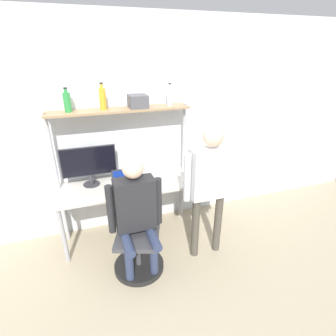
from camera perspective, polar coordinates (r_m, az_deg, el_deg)
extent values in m
plane|color=tan|center=(3.46, -6.87, -17.26)|extent=(12.00, 12.00, 0.00)
cube|color=silver|center=(3.40, -10.49, 7.95)|extent=(8.00, 0.06, 2.70)
cube|color=beige|center=(3.30, -8.76, -3.74)|extent=(1.73, 0.63, 0.03)
cylinder|color=#A5A5AA|center=(3.28, -21.81, -13.54)|extent=(0.05, 0.05, 0.73)
cylinder|color=#A5A5AA|center=(3.49, 5.72, -9.14)|extent=(0.05, 0.05, 0.73)
cylinder|color=#A5A5AA|center=(3.70, -21.62, -8.86)|extent=(0.05, 0.05, 0.73)
cylinder|color=#A5A5AA|center=(3.89, 2.67, -5.26)|extent=(0.05, 0.05, 0.73)
cube|color=#997A56|center=(3.15, -10.38, 12.34)|extent=(1.65, 0.28, 0.02)
cylinder|color=#B2B2B7|center=(3.40, -22.79, -3.03)|extent=(0.04, 0.04, 1.66)
cylinder|color=#B2B2B7|center=(3.60, 3.28, 0.52)|extent=(0.04, 0.04, 1.66)
cylinder|color=#333338|center=(3.38, -16.27, -3.38)|extent=(0.20, 0.20, 0.01)
cylinder|color=#333338|center=(3.35, -16.40, -2.32)|extent=(0.06, 0.06, 0.13)
cube|color=#333338|center=(3.26, -16.89, 1.42)|extent=(0.65, 0.01, 0.36)
cube|color=black|center=(3.26, -16.88, 1.37)|extent=(0.62, 0.02, 0.34)
cube|color=#333338|center=(3.21, -9.23, -4.27)|extent=(0.28, 0.20, 0.01)
cube|color=black|center=(3.19, -9.18, -4.30)|extent=(0.24, 0.11, 0.00)
cube|color=#333338|center=(3.24, -9.62, -1.93)|extent=(0.28, 0.04, 0.20)
cube|color=navy|center=(3.23, -9.60, -1.99)|extent=(0.25, 0.03, 0.18)
cube|color=black|center=(3.25, -5.42, -3.64)|extent=(0.07, 0.15, 0.01)
cube|color=black|center=(3.25, -5.42, -3.56)|extent=(0.06, 0.13, 0.00)
cylinder|color=black|center=(3.22, -6.29, -20.33)|extent=(0.56, 0.56, 0.06)
cylinder|color=#4C4C51|center=(3.08, -6.47, -17.58)|extent=(0.06, 0.06, 0.35)
cube|color=#3F3F44|center=(2.94, -6.66, -14.64)|extent=(0.59, 0.59, 0.05)
cube|color=#3F3F44|center=(2.97, -6.43, -8.33)|extent=(0.40, 0.17, 0.45)
cylinder|color=#2D3856|center=(2.94, -8.38, -20.24)|extent=(0.09, 0.09, 0.46)
cylinder|color=#2D3856|center=(2.98, -3.06, -19.25)|extent=(0.09, 0.09, 0.46)
cylinder|color=#2D3856|center=(2.78, -8.86, -15.72)|extent=(0.10, 0.38, 0.10)
cylinder|color=#2D3856|center=(2.82, -3.36, -14.76)|extent=(0.10, 0.38, 0.10)
cube|color=#262628|center=(2.74, -7.20, -7.78)|extent=(0.41, 0.20, 0.56)
cylinder|color=#262628|center=(2.72, -12.39, -8.84)|extent=(0.08, 0.08, 0.54)
cylinder|color=#262628|center=(2.80, -2.14, -7.23)|extent=(0.08, 0.08, 0.54)
sphere|color=beige|center=(2.55, -7.68, 0.07)|extent=(0.22, 0.22, 0.22)
cylinder|color=#4C473D|center=(3.14, 5.98, -12.71)|extent=(0.09, 0.09, 0.79)
cylinder|color=#4C473D|center=(3.26, 10.78, -11.56)|extent=(0.09, 0.09, 0.79)
cube|color=silver|center=(2.85, 9.25, -1.08)|extent=(0.45, 0.20, 0.56)
cylinder|color=silver|center=(2.75, 4.21, -2.17)|extent=(0.08, 0.08, 0.53)
cylinder|color=silver|center=(2.99, 13.84, -0.62)|extent=(0.08, 0.08, 0.53)
sphere|color=beige|center=(2.70, 9.82, 6.77)|extent=(0.22, 0.22, 0.22)
cylinder|color=silver|center=(3.27, 0.36, 15.26)|extent=(0.07, 0.07, 0.21)
cylinder|color=silver|center=(3.25, 0.37, 17.43)|extent=(0.03, 0.03, 0.04)
cylinder|color=black|center=(3.25, 0.37, 17.89)|extent=(0.03, 0.03, 0.01)
cylinder|color=#2D8C3F|center=(3.10, -21.07, 13.17)|extent=(0.08, 0.08, 0.21)
cylinder|color=#2D8C3F|center=(3.08, -21.43, 15.41)|extent=(0.04, 0.04, 0.04)
cylinder|color=black|center=(3.08, -21.50, 15.89)|extent=(0.04, 0.04, 0.01)
cylinder|color=gold|center=(3.10, -14.03, 14.33)|extent=(0.07, 0.07, 0.24)
cylinder|color=gold|center=(3.09, -14.31, 16.91)|extent=(0.03, 0.03, 0.04)
cylinder|color=black|center=(3.08, -14.37, 17.46)|extent=(0.04, 0.04, 0.01)
cube|color=#4C4C51|center=(3.17, -6.56, 14.23)|extent=(0.21, 0.23, 0.15)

